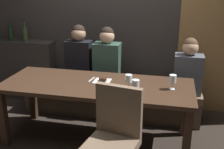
% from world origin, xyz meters
% --- Properties ---
extents(ground, '(9.00, 9.00, 0.00)m').
position_xyz_m(ground, '(0.00, 0.00, 0.00)').
color(ground, black).
extents(back_wall_tiled, '(6.00, 0.12, 3.00)m').
position_xyz_m(back_wall_tiled, '(0.00, 1.22, 1.50)').
color(back_wall_tiled, '#383330').
rests_on(back_wall_tiled, ground).
extents(arched_door, '(0.90, 0.05, 2.55)m').
position_xyz_m(arched_door, '(1.35, 1.15, 1.36)').
color(arched_door, olive).
rests_on(arched_door, ground).
extents(back_counter, '(1.10, 0.28, 0.95)m').
position_xyz_m(back_counter, '(-1.55, 1.04, 0.47)').
color(back_counter, '#2F2B29').
rests_on(back_counter, ground).
extents(dining_table, '(2.20, 0.84, 0.74)m').
position_xyz_m(dining_table, '(0.00, 0.00, 0.65)').
color(dining_table, '#342217').
rests_on(dining_table, ground).
extents(banquette_bench, '(2.50, 0.44, 0.45)m').
position_xyz_m(banquette_bench, '(0.00, 0.70, 0.23)').
color(banquette_bench, '#4A3C2E').
rests_on(banquette_bench, ground).
extents(chair_near_side, '(0.51, 0.51, 0.98)m').
position_xyz_m(chair_near_side, '(0.36, -0.72, 0.56)').
color(chair_near_side, '#3D281C').
rests_on(chair_near_side, ground).
extents(diner_redhead, '(0.36, 0.24, 0.84)m').
position_xyz_m(diner_redhead, '(-0.45, 0.72, 0.85)').
color(diner_redhead, black).
rests_on(diner_redhead, banquette_bench).
extents(diner_bearded, '(0.36, 0.24, 0.83)m').
position_xyz_m(diner_bearded, '(-0.04, 0.69, 0.84)').
color(diner_bearded, '#2D473D').
rests_on(diner_bearded, banquette_bench).
extents(diner_far_end, '(0.36, 0.24, 0.73)m').
position_xyz_m(diner_far_end, '(1.04, 0.67, 0.80)').
color(diner_far_end, '#4C515B').
rests_on(diner_far_end, banquette_bench).
extents(wine_bottle_dark_red, '(0.08, 0.08, 0.33)m').
position_xyz_m(wine_bottle_dark_red, '(-1.69, 1.03, 1.07)').
color(wine_bottle_dark_red, black).
rests_on(wine_bottle_dark_red, back_counter).
extents(wine_bottle_pale_label, '(0.08, 0.08, 0.33)m').
position_xyz_m(wine_bottle_pale_label, '(-1.44, 1.03, 1.07)').
color(wine_bottle_pale_label, '#384728').
rests_on(wine_bottle_pale_label, back_counter).
extents(wine_glass_far_right, '(0.08, 0.08, 0.16)m').
position_xyz_m(wine_glass_far_right, '(0.48, -0.23, 0.86)').
color(wine_glass_far_right, silver).
rests_on(wine_glass_far_right, dining_table).
extents(wine_glass_end_left, '(0.08, 0.08, 0.16)m').
position_xyz_m(wine_glass_end_left, '(0.38, -0.08, 0.86)').
color(wine_glass_end_left, silver).
rests_on(wine_glass_end_left, dining_table).
extents(wine_glass_far_left, '(0.08, 0.08, 0.16)m').
position_xyz_m(wine_glass_far_left, '(0.85, 0.01, 0.85)').
color(wine_glass_far_left, silver).
rests_on(wine_glass_far_left, dining_table).
extents(dessert_plate, '(0.19, 0.19, 0.05)m').
position_xyz_m(dessert_plate, '(0.05, 0.07, 0.75)').
color(dessert_plate, white).
rests_on(dessert_plate, dining_table).
extents(fork_on_table, '(0.04, 0.17, 0.01)m').
position_xyz_m(fork_on_table, '(-0.09, 0.11, 0.74)').
color(fork_on_table, silver).
rests_on(fork_on_table, dining_table).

